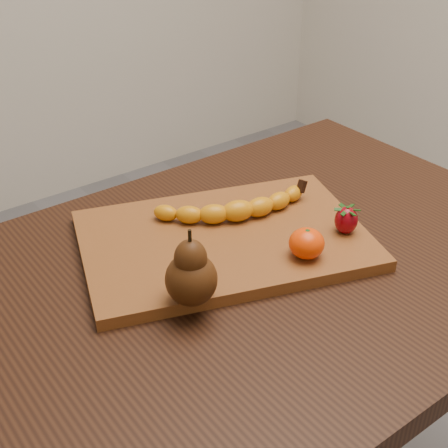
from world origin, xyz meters
TOP-DOWN VIEW (x-y plane):
  - table at (0.00, 0.00)m, footprint 1.00×0.70m
  - cutting_board at (-0.02, 0.06)m, footprint 0.52×0.43m
  - banana at (0.02, 0.09)m, footprint 0.23×0.13m
  - pear at (-0.16, -0.04)m, footprint 0.08×0.08m
  - mandarin at (0.04, -0.06)m, footprint 0.07×0.07m
  - strawberry at (0.14, -0.05)m, footprint 0.05×0.05m

SIDE VIEW (x-z plane):
  - table at x=0.00m, z-range 0.28..1.04m
  - cutting_board at x=-0.02m, z-range 0.76..0.78m
  - banana at x=0.02m, z-range 0.78..0.82m
  - mandarin at x=0.04m, z-range 0.78..0.83m
  - strawberry at x=0.14m, z-range 0.78..0.83m
  - pear at x=-0.16m, z-range 0.78..0.89m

